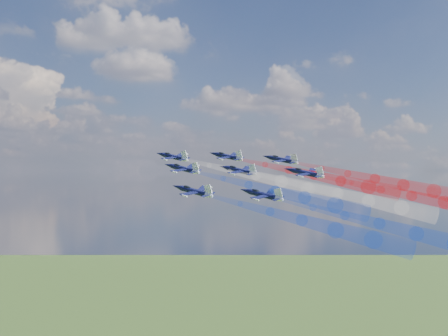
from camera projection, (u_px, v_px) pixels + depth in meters
name	position (u px, v px, depth m)	size (l,w,h in m)	color
jet_lead	(173.00, 157.00, 146.76)	(8.96, 11.20, 2.99)	black
trail_lead	(256.00, 176.00, 132.59)	(3.73, 42.02, 3.73)	white
jet_inner_left	(183.00, 169.00, 134.59)	(8.96, 11.20, 2.99)	black
trail_inner_left	(275.00, 191.00, 120.43)	(3.73, 42.02, 3.73)	blue
jet_inner_right	(227.00, 156.00, 149.56)	(8.96, 11.20, 2.99)	black
trail_inner_right	(314.00, 175.00, 135.39)	(3.73, 42.02, 3.73)	red
jet_outer_left	(194.00, 191.00, 118.70)	(8.96, 11.20, 2.99)	black
trail_outer_left	(302.00, 220.00, 104.54)	(3.73, 42.02, 3.73)	blue
jet_center_third	(239.00, 171.00, 134.82)	(8.96, 11.20, 2.99)	black
trail_center_third	(338.00, 193.00, 120.65)	(3.73, 42.02, 3.73)	white
jet_outer_right	(282.00, 160.00, 148.32)	(8.96, 11.20, 2.99)	black
trail_outer_right	(375.00, 179.00, 134.15)	(3.73, 42.02, 3.73)	red
jet_rear_left	(263.00, 195.00, 119.49)	(8.96, 11.20, 2.99)	black
trail_rear_left	(379.00, 224.00, 105.32)	(3.73, 42.02, 3.73)	blue
jet_rear_right	(305.00, 173.00, 135.02)	(8.96, 11.20, 2.99)	black
trail_rear_right	(412.00, 196.00, 120.86)	(3.73, 42.02, 3.73)	red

